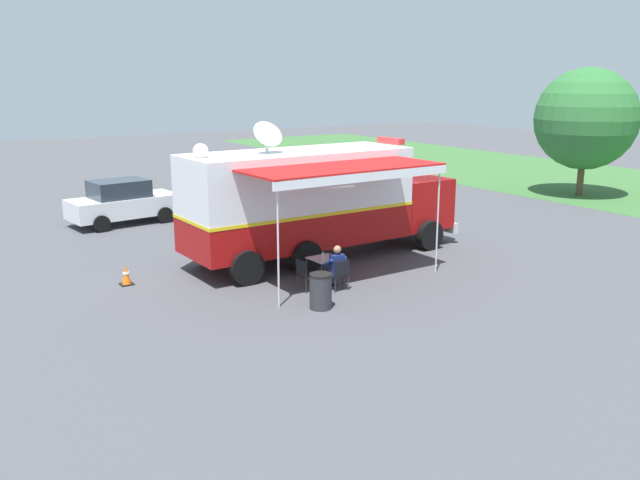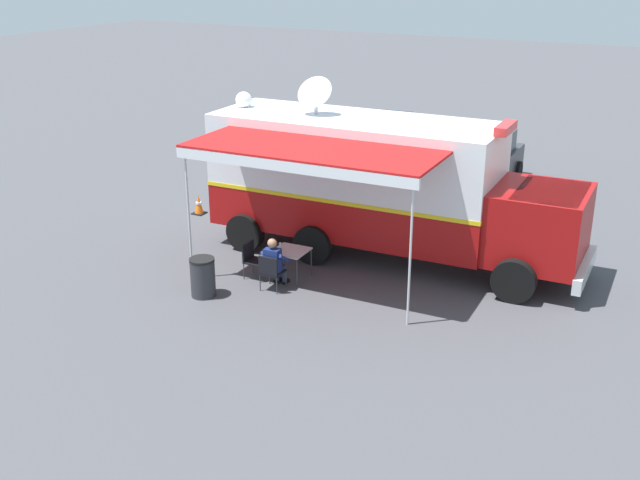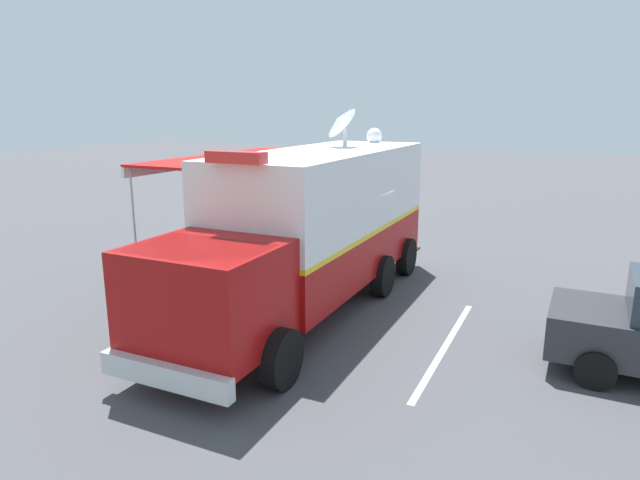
% 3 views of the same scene
% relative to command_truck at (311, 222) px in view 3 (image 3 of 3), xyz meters
% --- Properties ---
extents(ground_plane, '(100.00, 100.00, 0.00)m').
position_rel_command_truck_xyz_m(ground_plane, '(-0.01, -0.75, -1.94)').
color(ground_plane, '#47474C').
extents(lot_stripe, '(0.26, 4.80, 0.01)m').
position_rel_command_truck_xyz_m(lot_stripe, '(-3.36, 0.87, -1.94)').
color(lot_stripe, silver).
rests_on(lot_stripe, ground).
extents(command_truck, '(5.08, 9.56, 4.53)m').
position_rel_command_truck_xyz_m(command_truck, '(0.00, 0.00, 0.00)').
color(command_truck, '#9E0F0F').
rests_on(command_truck, ground).
extents(folding_table, '(0.82, 0.82, 0.73)m').
position_rel_command_truck_xyz_m(folding_table, '(2.34, -1.29, -1.27)').
color(folding_table, silver).
rests_on(folding_table, ground).
extents(water_bottle, '(0.07, 0.07, 0.22)m').
position_rel_command_truck_xyz_m(water_bottle, '(2.50, -1.46, -1.11)').
color(water_bottle, silver).
rests_on(water_bottle, folding_table).
extents(folding_chair_at_table, '(0.49, 0.49, 0.87)m').
position_rel_command_truck_xyz_m(folding_chair_at_table, '(3.14, -1.34, -1.43)').
color(folding_chair_at_table, black).
rests_on(folding_chair_at_table, ground).
extents(folding_chair_beside_table, '(0.49, 0.49, 0.87)m').
position_rel_command_truck_xyz_m(folding_chair_beside_table, '(2.67, -2.13, -1.43)').
color(folding_chair_beside_table, black).
rests_on(folding_chair_beside_table, ground).
extents(seated_responder, '(0.67, 0.56, 1.25)m').
position_rel_command_truck_xyz_m(seated_responder, '(2.95, -1.35, -1.29)').
color(seated_responder, navy).
rests_on(seated_responder, ground).
extents(trash_bin, '(0.57, 0.57, 0.91)m').
position_rel_command_truck_xyz_m(trash_bin, '(4.10, -2.56, -1.49)').
color(trash_bin, '#2D2D33').
rests_on(trash_bin, ground).
extents(traffic_cone, '(0.36, 0.36, 0.58)m').
position_rel_command_truck_xyz_m(traffic_cone, '(-0.53, -6.08, -1.66)').
color(traffic_cone, black).
rests_on(traffic_cone, ground).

